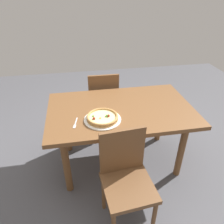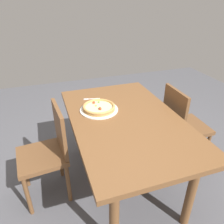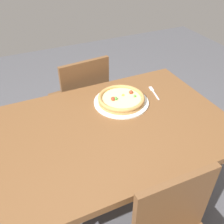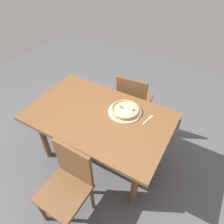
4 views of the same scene
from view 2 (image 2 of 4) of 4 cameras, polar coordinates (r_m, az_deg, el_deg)
The scene contains 7 objects.
ground_plane at distance 2.32m, azimuth 3.10°, elevation -17.49°, with size 6.00×6.00×0.00m, color #4C4C51.
dining_table at distance 1.90m, azimuth 3.61°, elevation -4.01°, with size 1.48×0.92×0.74m.
chair_near at distance 2.36m, azimuth 18.00°, elevation -3.03°, with size 0.41×0.41×0.88m.
chair_far at distance 1.97m, azimuth -16.40°, elevation -9.74°, with size 0.43×0.43×0.88m.
plate at distance 1.98m, azimuth -3.46°, elevation 0.63°, with size 0.35×0.35×0.01m, color silver.
pizza at distance 1.97m, azimuth -3.49°, elevation 1.28°, with size 0.30×0.30×0.05m.
fork at distance 2.19m, azimuth -5.76°, elevation 3.47°, with size 0.05×0.16×0.00m.
Camera 2 is at (-1.47, 0.62, 1.68)m, focal length 34.57 mm.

